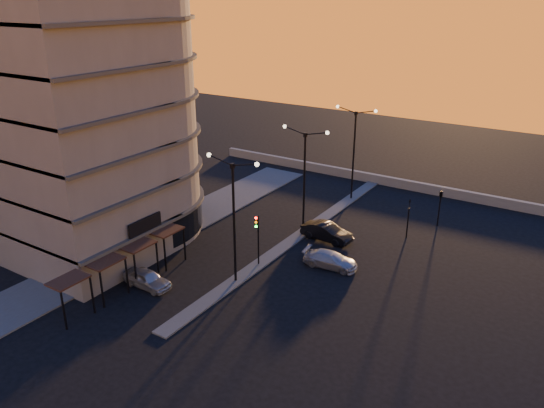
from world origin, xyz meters
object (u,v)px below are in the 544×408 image
Objects in this scene: streetlamp_mid at (304,173)px; car_hatchback at (147,279)px; traffic_light_main at (257,232)px; car_sedan at (327,232)px; car_wagon at (330,260)px.

streetlamp_mid is 2.50× the size of car_hatchback.
streetlamp_mid is at bearing 90.00° from traffic_light_main.
streetlamp_mid is 7.62m from traffic_light_main.
car_sedan is at bearing 71.66° from traffic_light_main.
traffic_light_main is 0.95× the size of car_sedan.
car_sedan is (2.34, 7.06, -2.15)m from traffic_light_main.
streetlamp_mid is at bearing 43.00° from car_wagon.
car_wagon is at bearing -44.62° from car_hatchback.
car_wagon is at bearing -41.24° from streetlamp_mid.
car_hatchback is 0.90× the size of car_wagon.
car_sedan is at bearing -27.28° from car_hatchback.
streetlamp_mid reaches higher than car_hatchback.
car_wagon is (4.82, 2.90, -2.27)m from traffic_light_main.
traffic_light_main is (0.00, -7.13, -2.70)m from streetlamp_mid.
car_hatchback is at bearing -125.34° from traffic_light_main.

